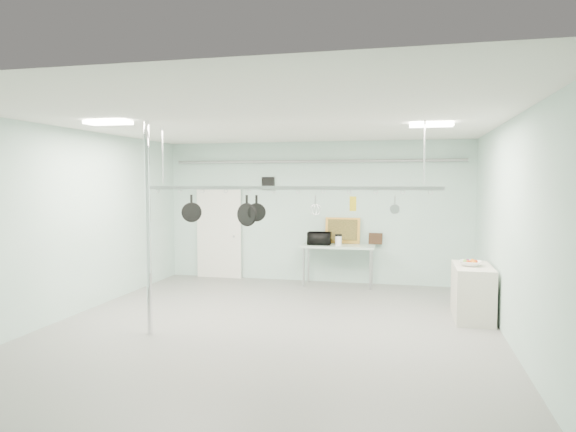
% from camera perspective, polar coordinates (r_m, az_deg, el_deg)
% --- Properties ---
extents(floor, '(8.00, 8.00, 0.00)m').
position_cam_1_polar(floor, '(8.16, -2.14, -12.52)').
color(floor, gray).
rests_on(floor, ground).
extents(ceiling, '(7.00, 8.00, 0.02)m').
position_cam_1_polar(ceiling, '(7.88, -2.20, 10.33)').
color(ceiling, silver).
rests_on(ceiling, back_wall).
extents(back_wall, '(7.00, 0.02, 3.20)m').
position_cam_1_polar(back_wall, '(11.74, 2.99, 0.46)').
color(back_wall, silver).
rests_on(back_wall, floor).
extents(right_wall, '(0.02, 8.00, 3.20)m').
position_cam_1_polar(right_wall, '(7.71, 23.71, -1.70)').
color(right_wall, silver).
rests_on(right_wall, floor).
extents(door, '(1.10, 0.10, 2.20)m').
position_cam_1_polar(door, '(12.36, -7.63, -1.96)').
color(door, silver).
rests_on(door, floor).
extents(wall_vent, '(0.30, 0.04, 0.30)m').
position_cam_1_polar(wall_vent, '(11.95, -2.23, 3.64)').
color(wall_vent, black).
rests_on(wall_vent, back_wall).
extents(conduit_pipe, '(6.60, 0.07, 0.07)m').
position_cam_1_polar(conduit_pipe, '(11.64, 2.93, 6.09)').
color(conduit_pipe, gray).
rests_on(conduit_pipe, back_wall).
extents(chrome_pole, '(0.08, 0.08, 3.20)m').
position_cam_1_polar(chrome_pole, '(7.94, -15.27, -1.35)').
color(chrome_pole, silver).
rests_on(chrome_pole, floor).
extents(prep_table, '(1.60, 0.70, 0.91)m').
position_cam_1_polar(prep_table, '(11.34, 5.61, -3.58)').
color(prep_table, '#AFCEB9').
rests_on(prep_table, floor).
extents(side_cabinet, '(0.60, 1.20, 0.90)m').
position_cam_1_polar(side_cabinet, '(9.20, 19.81, -7.97)').
color(side_cabinet, beige).
rests_on(side_cabinet, floor).
extents(pot_rack, '(4.80, 0.06, 1.00)m').
position_cam_1_polar(pot_rack, '(8.07, -0.25, 3.35)').
color(pot_rack, '#B7B7BC').
rests_on(pot_rack, ceiling).
extents(light_panel_left, '(0.65, 0.30, 0.05)m').
position_cam_1_polar(light_panel_left, '(8.03, -19.35, 9.77)').
color(light_panel_left, white).
rests_on(light_panel_left, ceiling).
extents(light_panel_right, '(0.65, 0.30, 0.05)m').
position_cam_1_polar(light_panel_right, '(8.20, 15.62, 9.73)').
color(light_panel_right, white).
rests_on(light_panel_right, ceiling).
extents(microwave, '(0.51, 0.36, 0.28)m').
position_cam_1_polar(microwave, '(11.33, 3.50, -2.50)').
color(microwave, black).
rests_on(microwave, prep_table).
extents(coffee_canister, '(0.18, 0.18, 0.20)m').
position_cam_1_polar(coffee_canister, '(11.24, 5.63, -2.75)').
color(coffee_canister, white).
rests_on(coffee_canister, prep_table).
extents(painting_large, '(0.78, 0.15, 0.58)m').
position_cam_1_polar(painting_large, '(11.59, 6.09, -1.62)').
color(painting_large, gold).
rests_on(painting_large, prep_table).
extents(painting_small, '(0.31, 0.10, 0.25)m').
position_cam_1_polar(painting_small, '(11.54, 9.70, -2.50)').
color(painting_small, black).
rests_on(painting_small, prep_table).
extents(fruit_bowl, '(0.42, 0.42, 0.09)m').
position_cam_1_polar(fruit_bowl, '(9.06, 19.60, -4.99)').
color(fruit_bowl, white).
rests_on(fruit_bowl, side_cabinet).
extents(skillet_left, '(0.32, 0.19, 0.43)m').
position_cam_1_polar(skillet_left, '(8.59, -10.67, 0.92)').
color(skillet_left, black).
rests_on(skillet_left, pot_rack).
extents(skillet_mid, '(0.37, 0.16, 0.50)m').
position_cam_1_polar(skillet_mid, '(8.26, -4.60, 0.60)').
color(skillet_mid, black).
rests_on(skillet_mid, pot_rack).
extents(skillet_right, '(0.30, 0.13, 0.40)m').
position_cam_1_polar(skillet_right, '(8.20, -3.53, 0.96)').
color(skillet_right, black).
rests_on(skillet_right, pot_rack).
extents(whisk, '(0.19, 0.19, 0.34)m').
position_cam_1_polar(whisk, '(7.98, 3.06, 1.09)').
color(whisk, '#ABABB0').
rests_on(whisk, pot_rack).
extents(grater, '(0.10, 0.05, 0.24)m').
position_cam_1_polar(grater, '(7.90, 7.23, 1.37)').
color(grater, gold).
rests_on(grater, pot_rack).
extents(saucepan, '(0.17, 0.12, 0.26)m').
position_cam_1_polar(saucepan, '(7.86, 11.79, 1.24)').
color(saucepan, silver).
rests_on(saucepan, pot_rack).
extents(fruit_cluster, '(0.24, 0.24, 0.09)m').
position_cam_1_polar(fruit_cluster, '(9.05, 19.60, -4.74)').
color(fruit_cluster, '#AF3010').
rests_on(fruit_cluster, fruit_bowl).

